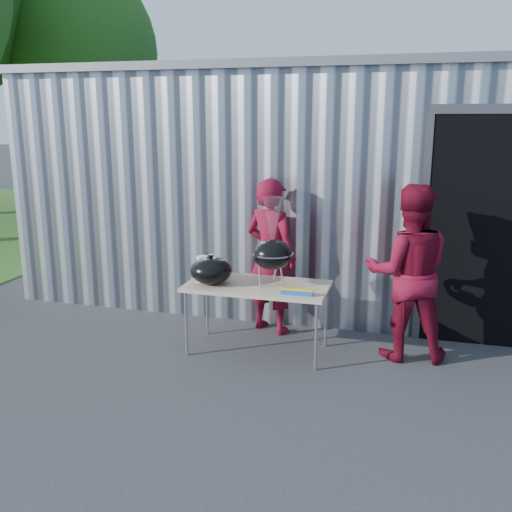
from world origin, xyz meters
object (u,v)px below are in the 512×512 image
(person_cook, at_px, (271,256))
(kettle_grill, at_px, (272,246))
(person_bystander, at_px, (408,273))
(folding_table, at_px, (257,288))

(person_cook, bearing_deg, kettle_grill, 127.09)
(person_cook, distance_m, person_bystander, 1.58)
(folding_table, distance_m, person_cook, 0.67)
(folding_table, relative_size, person_bystander, 0.82)
(kettle_grill, bearing_deg, folding_table, -177.21)
(folding_table, bearing_deg, kettle_grill, 2.79)
(kettle_grill, bearing_deg, person_bystander, 11.43)
(kettle_grill, distance_m, person_cook, 0.71)
(folding_table, xyz_separation_m, person_bystander, (1.53, 0.28, 0.20))
(folding_table, relative_size, person_cook, 0.83)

